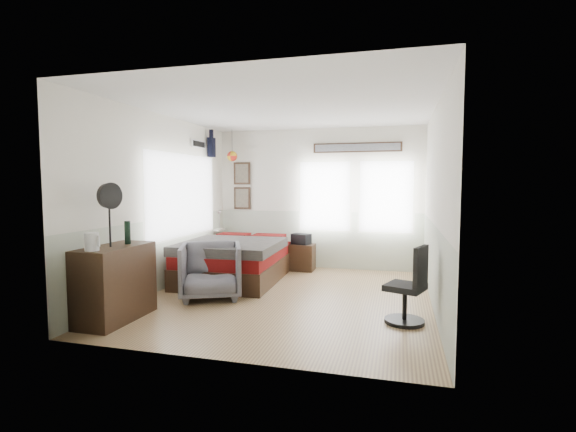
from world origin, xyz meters
name	(u,v)px	position (x,y,z in m)	size (l,w,h in m)	color
ground_plane	(288,298)	(0.00, 0.00, -0.01)	(4.00, 4.50, 0.01)	#896343
room_shell	(286,186)	(-0.08, 0.19, 1.61)	(4.02, 4.52, 2.71)	silver
wall_decor	(259,160)	(-1.10, 1.96, 2.10)	(3.55, 1.32, 1.44)	#3A2415
bed	(236,260)	(-1.15, 0.86, 0.34)	(1.61, 2.19, 0.69)	#311F14
dresser	(115,283)	(-1.74, -1.50, 0.45)	(0.48, 1.00, 0.90)	#311F14
armchair	(211,271)	(-1.06, -0.30, 0.39)	(0.84, 0.87, 0.79)	slate
nightstand	(301,257)	(-0.25, 1.92, 0.25)	(0.50, 0.40, 0.50)	#311F14
task_chair	(409,292)	(1.67, -0.74, 0.38)	(0.53, 0.53, 0.93)	black
kettle	(92,242)	(-1.74, -1.87, 1.00)	(0.18, 0.15, 0.20)	silver
bottle	(127,232)	(-1.69, -1.32, 1.04)	(0.07, 0.07, 0.29)	black
stand_fan	(110,197)	(-1.72, -1.57, 1.49)	(0.14, 0.31, 0.76)	black
black_bag	(301,239)	(-0.25, 1.92, 0.60)	(0.34, 0.22, 0.20)	black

